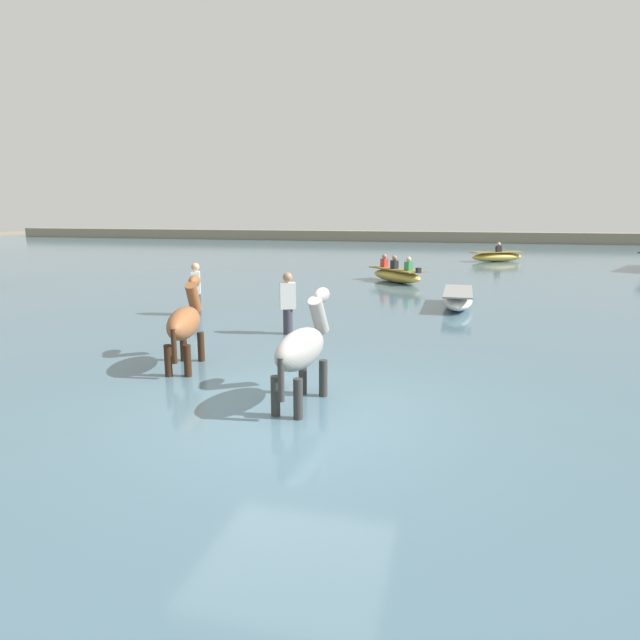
{
  "coord_description": "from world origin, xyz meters",
  "views": [
    {
      "loc": [
        1.92,
        -6.15,
        2.85
      ],
      "look_at": [
        -0.52,
        3.41,
        0.85
      ],
      "focal_mm": 30.09,
      "sensor_mm": 36.0,
      "label": 1
    }
  ],
  "objects_px": {
    "horse_trailing_chestnut": "(185,325)",
    "boat_near_starboard": "(497,256)",
    "boat_near_port": "(397,275)",
    "person_wading_mid": "(197,294)",
    "horse_lead_grey": "(302,351)",
    "boat_far_offshore": "(458,299)",
    "person_onlooker_left": "(288,309)"
  },
  "relations": [
    {
      "from": "person_wading_mid",
      "to": "boat_near_port",
      "type": "bearing_deg",
      "value": 61.59
    },
    {
      "from": "person_onlooker_left",
      "to": "horse_trailing_chestnut",
      "type": "bearing_deg",
      "value": -107.69
    },
    {
      "from": "boat_far_offshore",
      "to": "horse_lead_grey",
      "type": "bearing_deg",
      "value": -103.89
    },
    {
      "from": "horse_lead_grey",
      "to": "boat_near_port",
      "type": "height_order",
      "value": "horse_lead_grey"
    },
    {
      "from": "boat_near_port",
      "to": "horse_trailing_chestnut",
      "type": "bearing_deg",
      "value": -100.4
    },
    {
      "from": "horse_lead_grey",
      "to": "person_wading_mid",
      "type": "xyz_separation_m",
      "value": [
        -4.23,
        5.3,
        -0.2
      ]
    },
    {
      "from": "boat_near_starboard",
      "to": "boat_near_port",
      "type": "bearing_deg",
      "value": -113.31
    },
    {
      "from": "horse_lead_grey",
      "to": "person_wading_mid",
      "type": "height_order",
      "value": "horse_lead_grey"
    },
    {
      "from": "horse_lead_grey",
      "to": "boat_near_starboard",
      "type": "xyz_separation_m",
      "value": [
        3.87,
        22.19,
        -0.47
      ]
    },
    {
      "from": "boat_near_starboard",
      "to": "boat_near_port",
      "type": "relative_size",
      "value": 1.18
    },
    {
      "from": "horse_lead_grey",
      "to": "horse_trailing_chestnut",
      "type": "relative_size",
      "value": 1.02
    },
    {
      "from": "horse_lead_grey",
      "to": "boat_near_starboard",
      "type": "bearing_deg",
      "value": 80.1
    },
    {
      "from": "boat_far_offshore",
      "to": "boat_near_starboard",
      "type": "relative_size",
      "value": 0.88
    },
    {
      "from": "boat_far_offshore",
      "to": "person_wading_mid",
      "type": "distance_m",
      "value": 6.75
    },
    {
      "from": "horse_lead_grey",
      "to": "boat_far_offshore",
      "type": "xyz_separation_m",
      "value": [
        1.97,
        7.97,
        -0.5
      ]
    },
    {
      "from": "horse_trailing_chestnut",
      "to": "boat_far_offshore",
      "type": "height_order",
      "value": "horse_trailing_chestnut"
    },
    {
      "from": "person_wading_mid",
      "to": "person_onlooker_left",
      "type": "height_order",
      "value": "same"
    },
    {
      "from": "horse_trailing_chestnut",
      "to": "boat_near_port",
      "type": "bearing_deg",
      "value": 79.6
    },
    {
      "from": "boat_far_offshore",
      "to": "horse_trailing_chestnut",
      "type": "bearing_deg",
      "value": -122.18
    },
    {
      "from": "horse_trailing_chestnut",
      "to": "boat_near_starboard",
      "type": "relative_size",
      "value": 0.63
    },
    {
      "from": "horse_trailing_chestnut",
      "to": "boat_near_port",
      "type": "xyz_separation_m",
      "value": [
        2.13,
        11.63,
        -0.44
      ]
    },
    {
      "from": "horse_trailing_chestnut",
      "to": "boat_near_port",
      "type": "height_order",
      "value": "horse_trailing_chestnut"
    },
    {
      "from": "horse_lead_grey",
      "to": "person_onlooker_left",
      "type": "relative_size",
      "value": 1.11
    },
    {
      "from": "person_wading_mid",
      "to": "horse_lead_grey",
      "type": "bearing_deg",
      "value": -51.44
    },
    {
      "from": "person_onlooker_left",
      "to": "boat_near_port",
      "type": "bearing_deg",
      "value": 81.92
    },
    {
      "from": "boat_near_port",
      "to": "person_wading_mid",
      "type": "relative_size",
      "value": 1.47
    },
    {
      "from": "boat_far_offshore",
      "to": "person_onlooker_left",
      "type": "bearing_deg",
      "value": -129.91
    },
    {
      "from": "boat_far_offshore",
      "to": "boat_near_starboard",
      "type": "height_order",
      "value": "boat_near_starboard"
    },
    {
      "from": "boat_near_port",
      "to": "horse_lead_grey",
      "type": "bearing_deg",
      "value": -89.21
    },
    {
      "from": "horse_trailing_chestnut",
      "to": "boat_near_port",
      "type": "relative_size",
      "value": 0.74
    },
    {
      "from": "horse_lead_grey",
      "to": "boat_far_offshore",
      "type": "height_order",
      "value": "horse_lead_grey"
    },
    {
      "from": "boat_near_port",
      "to": "person_onlooker_left",
      "type": "xyz_separation_m",
      "value": [
        -1.26,
        -8.9,
        0.25
      ]
    }
  ]
}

